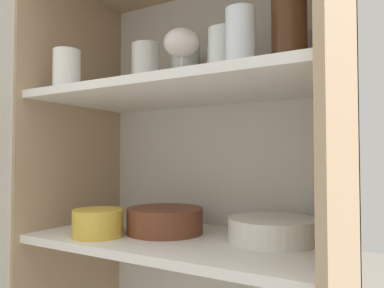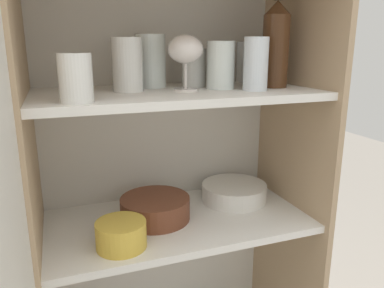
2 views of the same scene
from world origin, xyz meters
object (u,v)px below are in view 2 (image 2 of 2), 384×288
mixing_bowl_large (155,207)px  plate_stack_white (234,192)px  serving_bowl_small (121,233)px  wine_bottle (276,44)px

mixing_bowl_large → plate_stack_white: bearing=9.3°
plate_stack_white → serving_bowl_small: bearing=-157.0°
wine_bottle → serving_bowl_small: size_ratio=2.15×
wine_bottle → plate_stack_white: (-0.07, 0.09, -0.45)m
plate_stack_white → serving_bowl_small: 0.42m
serving_bowl_small → wine_bottle: bearing=9.6°
wine_bottle → mixing_bowl_large: (-0.34, 0.04, -0.45)m
plate_stack_white → mixing_bowl_large: mixing_bowl_large is taller
plate_stack_white → serving_bowl_small: serving_bowl_small is taller
plate_stack_white → mixing_bowl_large: size_ratio=1.04×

